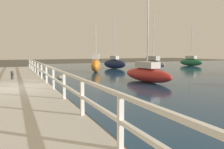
% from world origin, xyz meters
% --- Properties ---
extents(ground_plane, '(120.00, 120.00, 0.00)m').
position_xyz_m(ground_plane, '(0.00, 0.00, 0.00)').
color(ground_plane, '#4C473D').
extents(dock_walkway, '(3.79, 36.00, 0.33)m').
position_xyz_m(dock_walkway, '(0.00, 0.00, 0.17)').
color(dock_walkway, beige).
rests_on(dock_walkway, ground).
extents(railing, '(0.10, 32.50, 1.09)m').
position_xyz_m(railing, '(1.80, 0.00, 1.06)').
color(railing, white).
rests_on(railing, dock_walkway).
extents(boulder_upstream, '(0.43, 0.39, 0.32)m').
position_xyz_m(boulder_upstream, '(3.41, 5.46, 0.16)').
color(boulder_upstream, gray).
rests_on(boulder_upstream, ground).
extents(boulder_near_dock, '(0.43, 0.38, 0.32)m').
position_xyz_m(boulder_near_dock, '(2.97, 10.97, 0.16)').
color(boulder_near_dock, gray).
rests_on(boulder_near_dock, ground).
extents(boulder_downstream, '(0.36, 0.33, 0.27)m').
position_xyz_m(boulder_downstream, '(2.55, 12.17, 0.14)').
color(boulder_downstream, gray).
rests_on(boulder_downstream, ground).
extents(mooring_bollard, '(0.17, 0.17, 0.58)m').
position_xyz_m(mooring_bollard, '(-0.11, 4.06, 0.62)').
color(mooring_bollard, '#333338').
rests_on(mooring_bollard, dock_walkway).
extents(sailboat_gray, '(1.16, 5.45, 7.62)m').
position_xyz_m(sailboat_gray, '(17.80, 13.14, 0.70)').
color(sailboat_gray, gray).
rests_on(sailboat_gray, water_surface).
extents(sailboat_orange, '(2.23, 3.23, 5.23)m').
position_xyz_m(sailboat_orange, '(8.32, 10.44, 0.81)').
color(sailboat_orange, orange).
rests_on(sailboat_orange, water_surface).
extents(sailboat_red, '(1.88, 4.94, 6.30)m').
position_xyz_m(sailboat_red, '(8.91, 1.14, 0.62)').
color(sailboat_red, red).
rests_on(sailboat_red, water_surface).
extents(sailboat_green, '(2.20, 4.11, 6.50)m').
position_xyz_m(sailboat_green, '(26.16, 14.56, 0.70)').
color(sailboat_green, '#236B42').
rests_on(sailboat_green, water_surface).
extents(sailboat_navy, '(2.42, 3.83, 6.68)m').
position_xyz_m(sailboat_navy, '(12.33, 14.14, 0.72)').
color(sailboat_navy, '#192347').
rests_on(sailboat_navy, water_surface).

